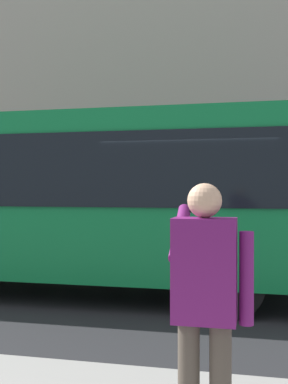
{
  "coord_description": "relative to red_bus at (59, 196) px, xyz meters",
  "views": [
    {
      "loc": [
        -0.97,
        7.92,
        1.81
      ],
      "look_at": [
        0.82,
        0.25,
        1.77
      ],
      "focal_mm": 45.44,
      "sensor_mm": 36.0,
      "label": 1
    }
  ],
  "objects": [
    {
      "name": "pedestrian_photographer",
      "position": [
        -3.08,
        4.89,
        -0.54
      ],
      "size": [
        0.53,
        0.52,
        1.7
      ],
      "color": "#4C4238",
      "rests_on": "sidewalk_curb"
    },
    {
      "name": "ground_plane",
      "position": [
        -2.43,
        0.05,
        -1.68
      ],
      "size": [
        60.0,
        60.0,
        0.0
      ],
      "primitive_type": "plane",
      "color": "#232326"
    },
    {
      "name": "building_facade_far",
      "position": [
        -2.44,
        -6.75,
        4.3
      ],
      "size": [
        28.0,
        1.55,
        12.0
      ],
      "color": "#A89E8E",
      "rests_on": "ground_plane"
    },
    {
      "name": "red_bus",
      "position": [
        0.0,
        0.0,
        0.0
      ],
      "size": [
        9.05,
        2.54,
        3.08
      ],
      "color": "#0F7238",
      "rests_on": "ground_plane"
    }
  ]
}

